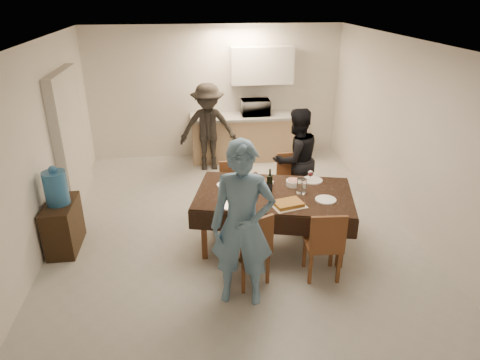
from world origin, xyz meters
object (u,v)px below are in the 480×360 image
at_px(dining_table, 274,195).
at_px(savoury_tart, 288,204).
at_px(console, 63,226).
at_px(wine_bottle, 270,180).
at_px(person_far, 296,160).
at_px(person_kitchen, 208,127).
at_px(person_near, 243,226).
at_px(water_jug, 56,188).
at_px(water_pitcher, 302,186).
at_px(microwave, 255,107).

relative_size(dining_table, savoury_tart, 5.58).
relative_size(console, wine_bottle, 2.33).
xyz_separation_m(person_far, person_kitchen, (-1.25, 1.75, 0.02)).
relative_size(savoury_tart, person_far, 0.25).
relative_size(person_near, person_kitchen, 1.13).
relative_size(wine_bottle, person_far, 0.19).
distance_m(savoury_tart, person_near, 0.94).
relative_size(water_jug, person_near, 0.24).
bearing_deg(water_jug, savoury_tart, -12.53).
bearing_deg(person_far, person_near, 42.56).
distance_m(console, person_far, 3.45).
xyz_separation_m(savoury_tart, person_near, (-0.65, -0.67, 0.13)).
relative_size(water_pitcher, savoury_tart, 0.49).
bearing_deg(savoury_tart, console, 167.47).
bearing_deg(microwave, dining_table, 85.27).
xyz_separation_m(dining_table, console, (-2.78, 0.26, -0.41)).
distance_m(water_pitcher, savoury_tart, 0.42).
xyz_separation_m(console, person_near, (2.23, -1.31, 0.60)).
height_order(water_jug, water_pitcher, water_jug).
xyz_separation_m(wine_bottle, person_far, (0.60, 1.00, -0.13)).
bearing_deg(wine_bottle, savoury_tart, -70.77).
distance_m(savoury_tart, microwave, 3.64).
bearing_deg(water_pitcher, person_kitchen, 110.15).
bearing_deg(microwave, savoury_tart, 87.34).
bearing_deg(microwave, person_far, 97.28).
bearing_deg(person_kitchen, savoury_tart, -75.95).
bearing_deg(person_kitchen, microwave, 25.00).
height_order(savoury_tart, person_near, person_near).
xyz_separation_m(person_near, person_far, (1.10, 2.10, -0.13)).
xyz_separation_m(console, person_far, (3.33, 0.79, 0.47)).
bearing_deg(savoury_tart, person_far, 72.53).
distance_m(water_pitcher, person_far, 1.12).
height_order(microwave, person_far, person_far).
xyz_separation_m(microwave, person_kitchen, (-0.96, -0.45, -0.24)).
height_order(water_jug, person_kitchen, person_kitchen).
xyz_separation_m(water_jug, microwave, (3.04, 2.99, 0.17)).
height_order(wine_bottle, savoury_tart, wine_bottle).
bearing_deg(dining_table, microwave, 98.99).
bearing_deg(dining_table, water_pitcher, 5.59).
bearing_deg(console, dining_table, -5.33).
height_order(console, person_far, person_far).
height_order(console, water_jug, water_jug).
relative_size(wine_bottle, water_pitcher, 1.60).
height_order(water_jug, microwave, microwave).
xyz_separation_m(savoury_tart, microwave, (0.17, 3.63, 0.26)).
bearing_deg(person_kitchen, wine_bottle, -76.78).
bearing_deg(console, microwave, 44.49).
distance_m(console, water_jug, 0.55).
height_order(console, microwave, microwave).
bearing_deg(water_pitcher, person_far, 79.70).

